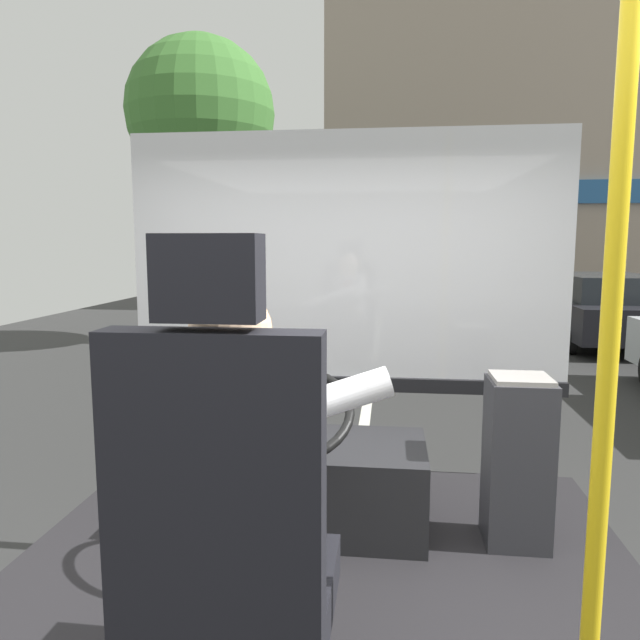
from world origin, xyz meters
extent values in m
cube|color=#2D2D2D|center=(0.00, 8.80, -0.03)|extent=(18.00, 44.00, 0.05)
cube|color=silver|center=(0.00, 8.80, 0.00)|extent=(0.12, 39.60, 0.00)
cube|color=black|center=(-0.12, -0.36, 1.08)|extent=(0.48, 0.48, 0.12)
cube|color=black|center=(-0.12, -0.55, 1.47)|extent=(0.48, 0.10, 0.66)
cube|color=black|center=(-0.12, -0.55, 1.91)|extent=(0.22, 0.10, 0.18)
cylinder|color=black|center=(-0.03, -0.21, 1.22)|extent=(0.15, 0.50, 0.15)
cylinder|color=black|center=(-0.21, -0.21, 1.22)|extent=(0.15, 0.50, 0.15)
cylinder|color=silver|center=(-0.12, -0.39, 1.42)|extent=(0.33, 0.33, 0.55)
cube|color=maroon|center=(-0.12, -0.22, 1.48)|extent=(0.06, 0.01, 0.34)
sphere|color=beige|center=(-0.12, -0.39, 1.78)|extent=(0.20, 0.20, 0.20)
cylinder|color=silver|center=(-0.02, -0.12, 1.51)|extent=(0.59, 0.20, 0.25)
cylinder|color=silver|center=(-0.22, -0.12, 1.51)|extent=(0.59, 0.20, 0.25)
cube|color=black|center=(-0.12, 0.89, 0.86)|extent=(1.10, 0.56, 0.40)
cylinder|color=black|center=(-0.12, 0.50, 1.16)|extent=(0.07, 0.27, 0.40)
torus|color=black|center=(-0.12, 0.40, 1.35)|extent=(0.50, 0.45, 0.28)
cylinder|color=black|center=(-0.12, 0.40, 1.35)|extent=(0.14, 0.14, 0.09)
cylinder|color=gold|center=(0.74, -0.38, 1.80)|extent=(0.04, 0.04, 2.27)
cube|color=#333338|center=(0.82, 0.83, 1.03)|extent=(0.27, 0.26, 0.74)
cube|color=#9E9993|center=(0.82, 0.83, 1.41)|extent=(0.24, 0.24, 0.02)
cube|color=silver|center=(0.00, 1.62, 1.91)|extent=(2.50, 0.01, 1.40)
cube|color=black|center=(0.00, 1.62, 1.17)|extent=(2.50, 0.08, 0.08)
cylinder|color=#4C3828|center=(-3.24, 9.09, 1.73)|extent=(0.25, 0.25, 3.46)
sphere|color=#3A6F2D|center=(-3.24, 9.09, 4.34)|extent=(2.72, 2.72, 2.72)
cube|color=gray|center=(4.60, 17.23, 4.34)|extent=(12.34, 5.41, 8.69)
cube|color=#235184|center=(4.60, 14.46, 3.29)|extent=(11.84, 0.12, 0.60)
cube|color=black|center=(4.39, 10.38, 0.57)|extent=(1.94, 4.28, 0.63)
cube|color=#282D33|center=(4.39, 10.12, 1.13)|extent=(1.59, 2.36, 0.48)
cylinder|color=black|center=(5.31, 11.71, 0.26)|extent=(0.14, 0.52, 0.52)
cylinder|color=black|center=(3.47, 11.71, 0.26)|extent=(0.14, 0.52, 0.52)
cylinder|color=black|center=(3.47, 9.05, 0.26)|extent=(0.14, 0.52, 0.52)
camera|label=1|loc=(0.25, -1.72, 1.99)|focal=32.85mm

